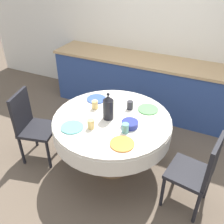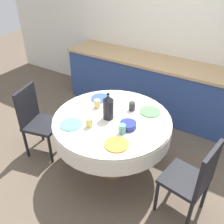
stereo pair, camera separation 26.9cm
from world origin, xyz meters
TOP-DOWN VIEW (x-y plane):
  - ground_plane at (0.00, 0.00)m, footprint 12.00×12.00m
  - wall_back at (0.00, 1.80)m, footprint 7.00×0.05m
  - kitchen_counter at (0.00, 1.47)m, footprint 3.24×0.64m
  - dining_table at (0.00, 0.00)m, footprint 1.31×1.31m
  - chair_left at (0.99, -0.15)m, footprint 0.46×0.46m
  - chair_right at (-0.97, -0.23)m, footprint 0.48×0.48m
  - plate_near_left at (-0.30, -0.34)m, footprint 0.24×0.24m
  - cup_near_left at (-0.12, -0.26)m, footprint 0.07×0.07m
  - plate_near_right at (0.28, -0.36)m, footprint 0.24×0.24m
  - cup_near_right at (0.23, -0.17)m, footprint 0.07×0.07m
  - plate_far_left at (-0.35, 0.29)m, footprint 0.24×0.24m
  - cup_far_left at (-0.26, 0.10)m, footprint 0.07×0.07m
  - plate_far_right at (0.30, 0.33)m, footprint 0.24×0.24m
  - cup_far_right at (0.11, 0.26)m, footprint 0.07×0.07m
  - coffee_carafe at (-0.04, -0.02)m, footprint 0.12×0.12m
  - fruit_bowl at (0.23, -0.06)m, footprint 0.17×0.17m

SIDE VIEW (x-z plane):
  - ground_plane at x=0.00m, z-range 0.00..0.00m
  - kitchen_counter at x=0.00m, z-range 0.00..0.88m
  - chair_left at x=0.99m, z-range 0.05..0.96m
  - chair_right at x=-0.97m, z-range 0.05..0.96m
  - dining_table at x=0.00m, z-range 0.24..0.97m
  - plate_near_left at x=-0.30m, z-range 0.73..0.75m
  - plate_near_right at x=0.28m, z-range 0.73..0.75m
  - plate_far_left at x=-0.35m, z-range 0.73..0.75m
  - plate_far_right at x=0.30m, z-range 0.73..0.75m
  - fruit_bowl at x=0.23m, z-range 0.73..0.79m
  - cup_near_left at x=-0.12m, z-range 0.73..0.83m
  - cup_near_right at x=0.23m, z-range 0.73..0.83m
  - cup_far_left at x=-0.26m, z-range 0.73..0.83m
  - cup_far_right at x=0.11m, z-range 0.73..0.83m
  - coffee_carafe at x=-0.04m, z-range 0.71..1.03m
  - wall_back at x=0.00m, z-range 0.00..2.60m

